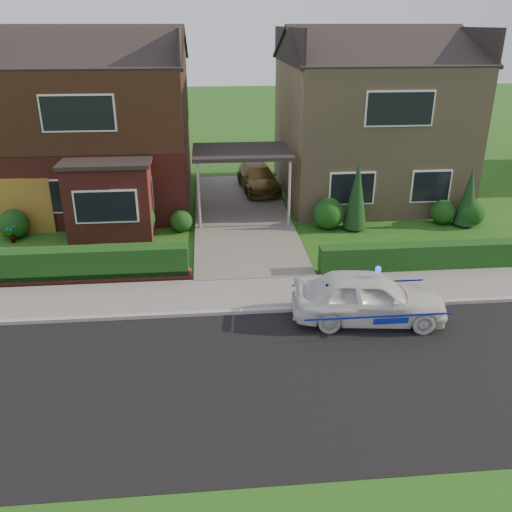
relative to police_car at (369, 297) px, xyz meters
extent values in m
plane|color=#214D14|center=(-2.74, -2.40, -0.68)|extent=(120.00, 120.00, 0.00)
cube|color=black|center=(-2.74, -2.40, -0.68)|extent=(60.00, 6.00, 0.02)
cube|color=#9E9993|center=(-2.74, 0.65, -0.62)|extent=(60.00, 0.16, 0.12)
cube|color=slate|center=(-2.74, 1.70, -0.63)|extent=(60.00, 2.00, 0.10)
cube|color=#666059|center=(-2.74, 8.60, -0.62)|extent=(3.80, 12.00, 0.12)
cube|color=maroon|center=(-8.54, 11.60, 2.22)|extent=(7.20, 8.00, 5.80)
cube|color=white|center=(-10.13, 7.58, 0.72)|extent=(1.80, 0.08, 1.30)
cube|color=white|center=(-6.96, 7.58, 0.72)|extent=(1.60, 0.08, 1.30)
cube|color=white|center=(-8.54, 7.58, 3.72)|extent=(2.60, 0.08, 1.30)
cube|color=black|center=(-8.54, 11.60, 3.67)|extent=(7.26, 8.06, 2.90)
cube|color=maroon|center=(-7.68, 6.90, 0.67)|extent=(3.00, 1.40, 2.70)
cube|color=black|center=(-7.68, 6.90, 2.09)|extent=(3.20, 1.60, 0.14)
cube|color=#937B5A|center=(3.06, 11.60, 2.22)|extent=(7.20, 8.00, 5.80)
cube|color=white|center=(1.47, 7.58, 0.72)|extent=(1.80, 0.08, 1.30)
cube|color=white|center=(4.64, 7.58, 0.72)|extent=(1.60, 0.08, 1.30)
cube|color=white|center=(3.06, 7.58, 3.72)|extent=(2.60, 0.08, 1.30)
cube|color=black|center=(-2.74, 8.60, 2.02)|extent=(3.80, 3.00, 0.14)
cylinder|color=gray|center=(-4.44, 7.20, 0.67)|extent=(0.10, 0.10, 2.70)
cylinder|color=gray|center=(-1.04, 7.20, 0.67)|extent=(0.10, 0.10, 2.70)
cube|color=brown|center=(-10.99, 7.56, 0.37)|extent=(2.20, 0.10, 2.10)
cube|color=maroon|center=(-8.54, 2.90, -0.50)|extent=(7.70, 0.25, 0.36)
cube|color=#133811|center=(-8.54, 3.05, -0.68)|extent=(7.50, 0.55, 0.90)
cube|color=#133811|center=(3.06, 2.95, -0.68)|extent=(7.50, 0.55, 0.80)
sphere|color=#133811|center=(-11.24, 7.10, -0.14)|extent=(1.08, 1.08, 1.08)
sphere|color=#133811|center=(-6.74, 6.90, -0.02)|extent=(1.32, 1.32, 1.32)
sphere|color=#133811|center=(-5.14, 7.20, -0.26)|extent=(0.84, 0.84, 0.84)
sphere|color=#133811|center=(0.46, 7.00, -0.08)|extent=(1.20, 1.20, 1.20)
sphere|color=#133811|center=(5.06, 7.10, -0.20)|extent=(0.96, 0.96, 0.96)
sphere|color=#133811|center=(6.06, 6.80, -0.14)|extent=(1.08, 1.08, 1.08)
cone|color=black|center=(1.46, 6.80, 0.62)|extent=(0.90, 0.90, 2.60)
cone|color=black|center=(5.86, 6.80, 0.42)|extent=(0.90, 0.90, 2.20)
imported|color=silver|center=(0.00, 0.00, 0.00)|extent=(2.07, 4.17, 1.37)
sphere|color=#193FF2|center=(0.20, 0.00, 0.76)|extent=(0.17, 0.17, 0.17)
cube|color=navy|center=(0.00, -0.81, -0.06)|extent=(3.69, 0.02, 0.05)
cube|color=navy|center=(0.00, 0.81, -0.06)|extent=(3.69, 0.01, 0.05)
ellipsoid|color=black|center=(-1.12, -0.10, 0.27)|extent=(0.22, 0.17, 0.21)
sphere|color=white|center=(-1.11, -0.16, 0.26)|extent=(0.11, 0.11, 0.11)
sphere|color=black|center=(-1.10, -0.12, 0.41)|extent=(0.13, 0.13, 0.13)
cone|color=black|center=(-1.15, -0.11, 0.48)|extent=(0.04, 0.04, 0.05)
cone|color=black|center=(-1.06, -0.11, 0.48)|extent=(0.04, 0.04, 0.05)
imported|color=brown|center=(-1.74, 12.10, 0.00)|extent=(1.94, 4.01, 1.13)
imported|color=gray|center=(-11.19, 6.60, -0.31)|extent=(0.44, 0.34, 0.74)
imported|color=gray|center=(-7.06, 6.60, -0.26)|extent=(0.60, 0.57, 0.84)
imported|color=gray|center=(-9.33, 4.21, -0.33)|extent=(0.43, 0.43, 0.71)
camera|label=1|loc=(-4.13, -12.29, 6.66)|focal=38.00mm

